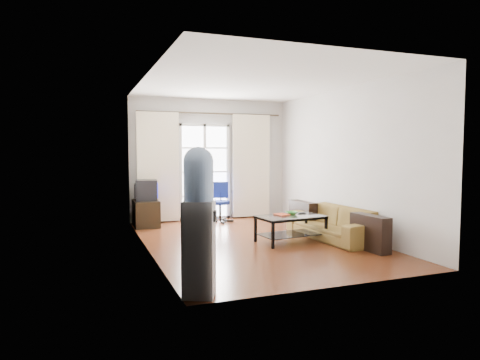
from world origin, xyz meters
The scene contains 20 objects.
floor centered at (0.00, 0.00, 0.00)m, with size 5.20×5.20×0.00m, color #5F2E16.
ceiling centered at (0.00, 0.00, 2.70)m, with size 5.20×5.20×0.00m, color white.
wall_back centered at (0.00, 2.60, 1.35)m, with size 3.60×0.02×2.70m, color beige.
wall_front centered at (0.00, -2.60, 1.35)m, with size 3.60×0.02×2.70m, color beige.
wall_left centered at (-1.80, 0.00, 1.35)m, with size 0.02×5.20×2.70m, color beige.
wall_right centered at (1.80, 0.00, 1.35)m, with size 0.02×5.20×2.70m, color beige.
french_door centered at (-0.15, 2.54, 1.07)m, with size 1.16×0.06×2.15m.
curtain_rod centered at (0.00, 2.50, 2.38)m, with size 0.04×0.04×3.30m, color #4C3F2D.
curtain_left centered at (-1.20, 2.48, 1.20)m, with size 0.90×0.07×2.35m, color #FCEFCB.
curtain_right centered at (0.95, 2.48, 1.20)m, with size 0.90×0.07×2.35m, color #FCEFCB.
radiator centered at (0.80, 2.50, 0.33)m, with size 0.64×0.12×0.64m, color #9D9DA0.
sofa centered at (1.38, -0.28, 0.28)m, with size 0.87×1.97×0.56m, color brown.
coffee_table centered at (0.56, -0.28, 0.29)m, with size 1.17×0.75×0.45m.
bowl centered at (0.64, -0.14, 0.48)m, with size 0.21×0.21×0.05m, color #2D7B34.
book centered at (0.35, -0.19, 0.46)m, with size 0.23×0.28×0.02m, color red.
remote centered at (0.85, -0.13, 0.46)m, with size 0.15×0.04×0.02m, color black.
tv_stand centered at (-1.53, 2.12, 0.27)m, with size 0.49×0.73×0.53m, color black.
crt_tv centered at (-1.52, 2.12, 0.74)m, with size 0.51×0.50×0.42m.
task_chair centered at (0.07, 2.10, 0.26)m, with size 0.76×0.76×0.87m.
water_cooler centered at (-1.60, -2.35, 0.84)m, with size 0.43×0.43×1.60m.
Camera 1 is at (-2.76, -6.70, 1.56)m, focal length 32.00 mm.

